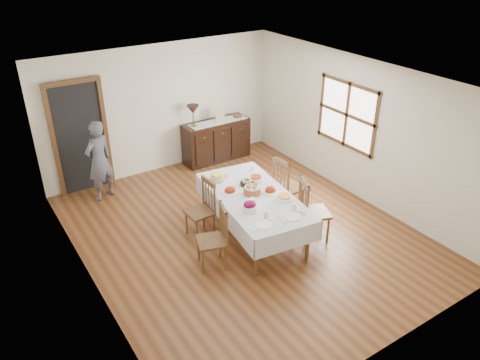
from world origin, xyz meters
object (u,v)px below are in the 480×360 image
table_lamp (193,110)px  person (99,158)px  chair_left_near (215,237)px  chair_right_far (287,185)px  chair_left_far (202,208)px  sideboard (216,141)px  chair_right_near (311,209)px  dining_table (254,200)px

table_lamp → person: bearing=-172.1°
chair_left_near → chair_right_far: bearing=126.4°
chair_left_far → chair_right_far: bearing=80.6°
chair_right_far → person: bearing=45.4°
chair_left_far → sideboard: 2.92m
sideboard → table_lamp: 0.95m
chair_left_near → table_lamp: bearing=174.0°
chair_right_near → person: (-2.37, 3.17, 0.27)m
sideboard → person: 2.69m
dining_table → chair_right_far: bearing=24.7°
dining_table → chair_right_near: chair_right_near is taller
chair_left_near → dining_table: bearing=127.8°
dining_table → chair_right_far: chair_right_far is taller
sideboard → person: size_ratio=0.90×
chair_left_near → person: 3.04m
chair_right_near → table_lamp: bearing=25.9°
chair_right_far → chair_left_near: bearing=106.4°
dining_table → chair_left_far: bearing=151.6°
chair_left_far → chair_right_near: size_ratio=0.90×
chair_left_near → sideboard: chair_left_near is taller
chair_right_near → sideboard: size_ratio=0.74×
dining_table → sideboard: bearing=78.0°
chair_left_near → chair_right_far: size_ratio=0.93×
chair_left_near → sideboard: 3.75m
chair_left_far → dining_table: bearing=52.1°
person → table_lamp: (2.12, 0.29, 0.42)m
chair_left_far → chair_right_far: chair_right_far is taller
dining_table → person: size_ratio=1.43×
table_lamp → chair_left_near: bearing=-113.4°
chair_right_far → table_lamp: bearing=6.9°
chair_left_far → person: size_ratio=0.60×
chair_left_far → table_lamp: 2.77m
dining_table → sideboard: sideboard is taller
sideboard → table_lamp: bearing=178.2°
chair_left_far → person: person is taller
chair_right_near → person: bearing=58.6°
chair_right_far → table_lamp: table_lamp is taller
chair_left_near → table_lamp: table_lamp is taller
chair_left_far → person: 2.34m
chair_right_far → person: 3.45m
chair_left_far → sideboard: chair_left_far is taller
person → table_lamp: size_ratio=3.55×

